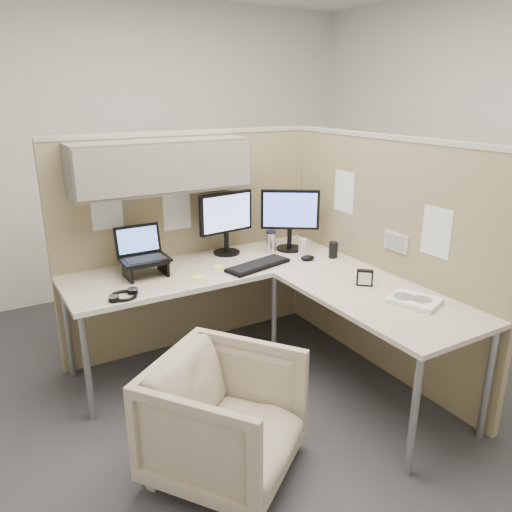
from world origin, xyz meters
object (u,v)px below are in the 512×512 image
office_chair (225,413)px  desk (269,284)px  keyboard (258,265)px  monitor_left (226,218)px

office_chair → desk: bearing=8.6°
desk → office_chair: size_ratio=2.87×
keyboard → office_chair: bearing=-142.1°
office_chair → monitor_left: 1.58m
desk → monitor_left: 0.68m
keyboard → monitor_left: bearing=84.0°
desk → monitor_left: bearing=89.9°
desk → monitor_left: monitor_left is taller
desk → monitor_left: (0.00, 0.60, 0.32)m
desk → keyboard: keyboard is taller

